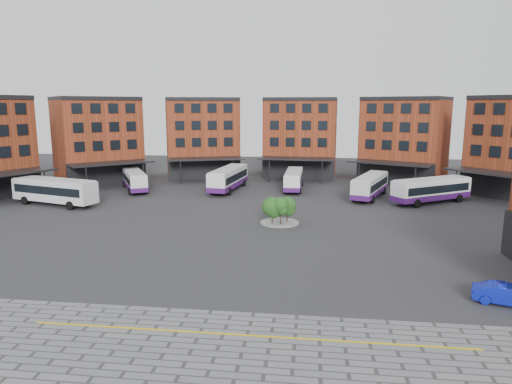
# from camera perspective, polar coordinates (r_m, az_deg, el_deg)

# --- Properties ---
(ground) EXTENTS (160.00, 160.00, 0.00)m
(ground) POSITION_cam_1_polar(r_m,az_deg,el_deg) (40.67, -1.11, -8.05)
(ground) COLOR #28282B
(ground) RESTS_ON ground
(yellow_line) EXTENTS (26.00, 0.15, 0.02)m
(yellow_line) POSITION_cam_1_polar(r_m,az_deg,el_deg) (27.64, -1.14, -17.46)
(yellow_line) COLOR gold
(yellow_line) RESTS_ON paving_zone
(main_building) EXTENTS (94.14, 42.48, 14.60)m
(main_building) POSITION_cam_1_polar(r_m,az_deg,el_deg) (77.27, -0.59, 6.37)
(main_building) COLOR maroon
(main_building) RESTS_ON ground
(tree_island) EXTENTS (4.40, 4.40, 3.19)m
(tree_island) POSITION_cam_1_polar(r_m,az_deg,el_deg) (51.19, 2.96, -2.03)
(tree_island) COLOR gray
(tree_island) RESTS_ON ground
(bus_a) EXTENTS (12.82, 6.26, 3.54)m
(bus_a) POSITION_cam_1_polar(r_m,az_deg,el_deg) (66.38, -23.89, 0.27)
(bus_a) COLOR silver
(bus_a) RESTS_ON ground
(bus_b) EXTENTS (7.53, 10.75, 3.07)m
(bus_b) POSITION_cam_1_polar(r_m,az_deg,el_deg) (74.05, -14.96, 1.48)
(bus_b) COLOR silver
(bus_b) RESTS_ON ground
(bus_c) EXTENTS (4.37, 12.72, 3.51)m
(bus_c) POSITION_cam_1_polar(r_m,az_deg,el_deg) (71.70, -3.46, 1.73)
(bus_c) COLOR white
(bus_c) RESTS_ON ground
(bus_d) EXTENTS (2.83, 10.76, 3.02)m
(bus_d) POSITION_cam_1_polar(r_m,az_deg,el_deg) (72.34, 4.73, 1.58)
(bus_d) COLOR white
(bus_d) RESTS_ON ground
(bus_e) EXTENTS (6.52, 11.82, 3.27)m
(bus_e) POSITION_cam_1_polar(r_m,az_deg,el_deg) (67.73, 14.07, 0.78)
(bus_e) COLOR silver
(bus_e) RESTS_ON ground
(bus_f) EXTENTS (11.66, 8.91, 3.41)m
(bus_f) POSITION_cam_1_polar(r_m,az_deg,el_deg) (66.49, 21.09, 0.26)
(bus_f) COLOR white
(bus_f) RESTS_ON ground
(blue_car) EXTENTS (4.44, 2.62, 1.38)m
(blue_car) POSITION_cam_1_polar(r_m,az_deg,el_deg) (35.36, 28.81, -11.18)
(blue_car) COLOR #0E1BB6
(blue_car) RESTS_ON ground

